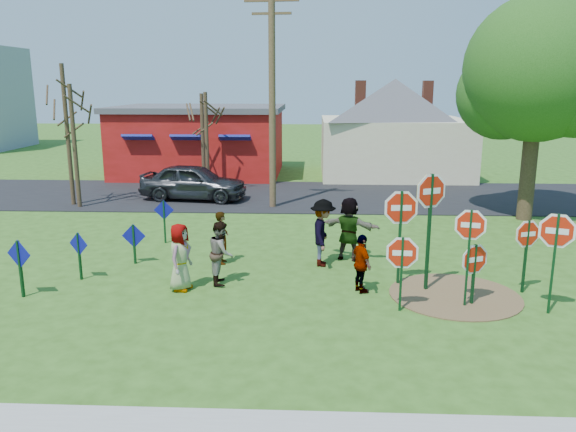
# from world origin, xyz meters

# --- Properties ---
(ground) EXTENTS (120.00, 120.00, 0.00)m
(ground) POSITION_xyz_m (0.00, 0.00, 0.00)
(ground) COLOR #305518
(ground) RESTS_ON ground
(road) EXTENTS (120.00, 7.50, 0.04)m
(road) POSITION_xyz_m (0.00, 11.50, 0.02)
(road) COLOR black
(road) RESTS_ON ground
(dirt_patch) EXTENTS (3.20, 3.20, 0.03)m
(dirt_patch) POSITION_xyz_m (4.50, -1.00, 0.01)
(dirt_patch) COLOR brown
(dirt_patch) RESTS_ON ground
(red_building) EXTENTS (9.40, 7.69, 3.90)m
(red_building) POSITION_xyz_m (-5.50, 17.99, 1.97)
(red_building) COLOR maroon
(red_building) RESTS_ON ground
(cream_house) EXTENTS (9.40, 9.40, 6.50)m
(cream_house) POSITION_xyz_m (5.50, 18.00, 2.92)
(cream_house) COLOR beige
(cream_house) RESTS_ON ground
(stop_sign_a) EXTENTS (1.00, 0.10, 1.89)m
(stop_sign_a) POSITION_xyz_m (3.00, -1.98, 1.26)
(stop_sign_a) COLOR #0F391B
(stop_sign_a) RESTS_ON ground
(stop_sign_b) EXTENTS (1.05, 0.54, 3.14)m
(stop_sign_b) POSITION_xyz_m (3.86, -0.62, 2.28)
(stop_sign_b) COLOR #0F391B
(stop_sign_b) RESTS_ON ground
(stop_sign_c) EXTENTS (0.95, 0.22, 2.46)m
(stop_sign_c) POSITION_xyz_m (4.57, -1.66, 1.72)
(stop_sign_c) COLOR #0F391B
(stop_sign_c) RESTS_ON ground
(stop_sign_d) EXTENTS (0.89, 0.30, 1.98)m
(stop_sign_d) POSITION_xyz_m (6.25, -0.67, 1.39)
(stop_sign_d) COLOR #0F391B
(stop_sign_d) RESTS_ON ground
(stop_sign_e) EXTENTS (0.90, 0.43, 1.61)m
(stop_sign_e) POSITION_xyz_m (4.76, -1.55, 1.04)
(stop_sign_e) COLOR #0F391B
(stop_sign_e) RESTS_ON ground
(stop_sign_f) EXTENTS (0.99, 0.40, 2.47)m
(stop_sign_f) POSITION_xyz_m (6.37, -1.98, 1.76)
(stop_sign_f) COLOR #0F391B
(stop_sign_f) RESTS_ON ground
(stop_sign_g) EXTENTS (1.18, 0.10, 2.64)m
(stop_sign_g) POSITION_xyz_m (3.21, -0.20, 1.82)
(stop_sign_g) COLOR #0F391B
(stop_sign_g) RESTS_ON ground
(blue_diamond_a) EXTENTS (0.69, 0.24, 1.45)m
(blue_diamond_a) POSITION_xyz_m (-6.12, -1.53, 0.90)
(blue_diamond_a) COLOR #0F391B
(blue_diamond_a) RESTS_ON ground
(blue_diamond_b) EXTENTS (0.58, 0.27, 1.31)m
(blue_diamond_b) POSITION_xyz_m (-5.20, -0.24, 0.81)
(blue_diamond_b) COLOR #0F391B
(blue_diamond_b) RESTS_ON ground
(blue_diamond_c) EXTENTS (0.71, 0.07, 1.19)m
(blue_diamond_c) POSITION_xyz_m (-4.18, 1.19, 0.72)
(blue_diamond_c) COLOR #0F391B
(blue_diamond_c) RESTS_ON ground
(blue_diamond_d) EXTENTS (0.65, 0.06, 1.43)m
(blue_diamond_d) POSITION_xyz_m (-3.87, 3.40, 0.90)
(blue_diamond_d) COLOR #0F391B
(blue_diamond_d) RESTS_ON ground
(person_a) EXTENTS (0.71, 0.94, 1.73)m
(person_a) POSITION_xyz_m (-2.35, -0.87, 0.86)
(person_a) COLOR #444A8A
(person_a) RESTS_ON ground
(person_b) EXTENTS (0.42, 0.60, 1.54)m
(person_b) POSITION_xyz_m (-1.64, 1.34, 0.77)
(person_b) COLOR #267C6C
(person_b) RESTS_ON ground
(person_c) EXTENTS (0.72, 0.87, 1.66)m
(person_c) POSITION_xyz_m (-1.39, -0.33, 0.83)
(person_c) COLOR brown
(person_c) RESTS_ON ground
(person_d) EXTENTS (0.80, 1.30, 1.93)m
(person_d) POSITION_xyz_m (1.27, 1.27, 0.97)
(person_d) COLOR #343338
(person_d) RESTS_ON ground
(person_e) EXTENTS (0.68, 0.95, 1.50)m
(person_e) POSITION_xyz_m (2.20, -0.85, 0.75)
(person_e) COLOR #513057
(person_e) RESTS_ON ground
(person_f) EXTENTS (1.84, 1.20, 1.89)m
(person_f) POSITION_xyz_m (2.06, 1.87, 0.95)
(person_f) COLOR #1E5826
(person_f) RESTS_ON ground
(suv) EXTENTS (4.93, 2.53, 1.60)m
(suv) POSITION_xyz_m (-4.36, 10.35, 0.84)
(suv) COLOR #343338
(suv) RESTS_ON road
(utility_pole) EXTENTS (2.18, 0.30, 8.89)m
(utility_pole) POSITION_xyz_m (-0.72, 9.03, 4.68)
(utility_pole) COLOR #4C3823
(utility_pole) RESTS_ON ground
(leafy_tree) EXTENTS (5.86, 5.35, 8.33)m
(leafy_tree) POSITION_xyz_m (9.29, 7.30, 5.36)
(leafy_tree) COLOR #382819
(leafy_tree) RESTS_ON ground
(bare_tree_west) EXTENTS (1.80, 1.80, 5.93)m
(bare_tree_west) POSITION_xyz_m (-9.35, 9.07, 3.84)
(bare_tree_west) COLOR #382819
(bare_tree_west) RESTS_ON ground
(bare_tree_east) EXTENTS (1.80, 1.80, 4.67)m
(bare_tree_east) POSITION_xyz_m (-4.45, 13.25, 3.02)
(bare_tree_east) COLOR #382819
(bare_tree_east) RESTS_ON ground
(bare_tree_mid) EXTENTS (1.80, 1.80, 5.12)m
(bare_tree_mid) POSITION_xyz_m (-8.89, 8.61, 3.31)
(bare_tree_mid) COLOR #382819
(bare_tree_mid) RESTS_ON ground
(bare_tree_extra) EXTENTS (1.80, 1.80, 4.75)m
(bare_tree_extra) POSITION_xyz_m (-4.03, 12.06, 3.08)
(bare_tree_extra) COLOR #382819
(bare_tree_extra) RESTS_ON ground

